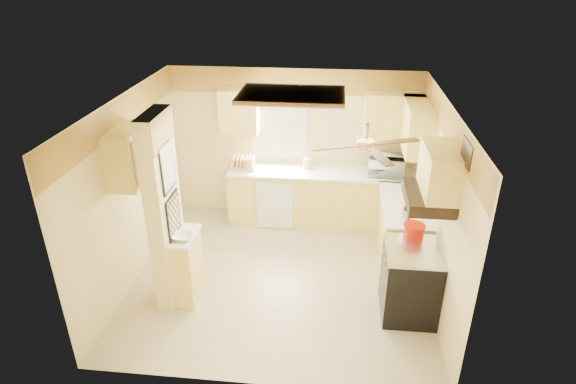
# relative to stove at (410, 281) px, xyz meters

# --- Properties ---
(floor) EXTENTS (4.00, 4.00, 0.00)m
(floor) POSITION_rel_stove_xyz_m (-1.67, 0.55, -0.46)
(floor) COLOR tan
(floor) RESTS_ON ground
(ceiling) EXTENTS (4.00, 4.00, 0.00)m
(ceiling) POSITION_rel_stove_xyz_m (-1.67, 0.55, 2.04)
(ceiling) COLOR white
(ceiling) RESTS_ON wall_back
(wall_back) EXTENTS (4.00, 0.00, 4.00)m
(wall_back) POSITION_rel_stove_xyz_m (-1.67, 2.45, 0.79)
(wall_back) COLOR beige
(wall_back) RESTS_ON floor
(wall_front) EXTENTS (4.00, 0.00, 4.00)m
(wall_front) POSITION_rel_stove_xyz_m (-1.67, -1.35, 0.79)
(wall_front) COLOR beige
(wall_front) RESTS_ON floor
(wall_left) EXTENTS (0.00, 3.80, 3.80)m
(wall_left) POSITION_rel_stove_xyz_m (-3.67, 0.55, 0.79)
(wall_left) COLOR beige
(wall_left) RESTS_ON floor
(wall_right) EXTENTS (0.00, 3.80, 3.80)m
(wall_right) POSITION_rel_stove_xyz_m (0.33, 0.55, 0.79)
(wall_right) COLOR beige
(wall_right) RESTS_ON floor
(wallpaper_border) EXTENTS (4.00, 0.02, 0.40)m
(wallpaper_border) POSITION_rel_stove_xyz_m (-1.67, 2.43, 1.84)
(wallpaper_border) COLOR #F1BA47
(wallpaper_border) RESTS_ON wall_back
(partition_column) EXTENTS (0.20, 0.70, 2.50)m
(partition_column) POSITION_rel_stove_xyz_m (-3.02, 0.00, 0.79)
(partition_column) COLOR beige
(partition_column) RESTS_ON floor
(partition_ledge) EXTENTS (0.25, 0.55, 0.90)m
(partition_ledge) POSITION_rel_stove_xyz_m (-2.80, 0.00, -0.01)
(partition_ledge) COLOR #FBE478
(partition_ledge) RESTS_ON floor
(ledge_top) EXTENTS (0.28, 0.58, 0.04)m
(ledge_top) POSITION_rel_stove_xyz_m (-2.80, 0.00, 0.46)
(ledge_top) COLOR silver
(ledge_top) RESTS_ON partition_ledge
(lower_cabinets_back) EXTENTS (3.00, 0.60, 0.90)m
(lower_cabinets_back) POSITION_rel_stove_xyz_m (-1.17, 2.15, -0.01)
(lower_cabinets_back) COLOR #FBE478
(lower_cabinets_back) RESTS_ON floor
(lower_cabinets_right) EXTENTS (0.60, 1.40, 0.90)m
(lower_cabinets_right) POSITION_rel_stove_xyz_m (0.03, 1.15, -0.01)
(lower_cabinets_right) COLOR #FBE478
(lower_cabinets_right) RESTS_ON floor
(countertop_back) EXTENTS (3.04, 0.64, 0.04)m
(countertop_back) POSITION_rel_stove_xyz_m (-1.17, 2.14, 0.46)
(countertop_back) COLOR silver
(countertop_back) RESTS_ON lower_cabinets_back
(countertop_right) EXTENTS (0.64, 1.44, 0.04)m
(countertop_right) POSITION_rel_stove_xyz_m (0.02, 1.15, 0.46)
(countertop_right) COLOR silver
(countertop_right) RESTS_ON lower_cabinets_right
(dishwasher_panel) EXTENTS (0.58, 0.02, 0.80)m
(dishwasher_panel) POSITION_rel_stove_xyz_m (-1.92, 1.84, -0.03)
(dishwasher_panel) COLOR white
(dishwasher_panel) RESTS_ON lower_cabinets_back
(window) EXTENTS (0.92, 0.02, 1.02)m
(window) POSITION_rel_stove_xyz_m (-1.92, 2.44, 1.09)
(window) COLOR white
(window) RESTS_ON wall_back
(upper_cab_back_left) EXTENTS (0.60, 0.35, 0.70)m
(upper_cab_back_left) POSITION_rel_stove_xyz_m (-2.52, 2.27, 1.39)
(upper_cab_back_left) COLOR #FBE478
(upper_cab_back_left) RESTS_ON wall_back
(upper_cab_back_right) EXTENTS (0.90, 0.35, 0.70)m
(upper_cab_back_right) POSITION_rel_stove_xyz_m (-0.12, 2.27, 1.39)
(upper_cab_back_right) COLOR #FBE478
(upper_cab_back_right) RESTS_ON wall_back
(upper_cab_right) EXTENTS (0.35, 1.00, 0.70)m
(upper_cab_right) POSITION_rel_stove_xyz_m (0.16, 1.80, 1.39)
(upper_cab_right) COLOR #FBE478
(upper_cab_right) RESTS_ON wall_right
(upper_cab_left_wall) EXTENTS (0.35, 0.75, 0.70)m
(upper_cab_left_wall) POSITION_rel_stove_xyz_m (-3.49, 0.30, 1.39)
(upper_cab_left_wall) COLOR #FBE478
(upper_cab_left_wall) RESTS_ON wall_left
(upper_cab_over_stove) EXTENTS (0.35, 0.76, 0.52)m
(upper_cab_over_stove) POSITION_rel_stove_xyz_m (0.16, 0.00, 1.49)
(upper_cab_over_stove) COLOR #FBE478
(upper_cab_over_stove) RESTS_ON wall_right
(stove) EXTENTS (0.68, 0.77, 0.92)m
(stove) POSITION_rel_stove_xyz_m (0.00, 0.00, 0.00)
(stove) COLOR black
(stove) RESTS_ON floor
(range_hood) EXTENTS (0.50, 0.76, 0.14)m
(range_hood) POSITION_rel_stove_xyz_m (0.07, 0.00, 1.16)
(range_hood) COLOR black
(range_hood) RESTS_ON upper_cab_over_stove
(poster_menu) EXTENTS (0.02, 0.42, 0.57)m
(poster_menu) POSITION_rel_stove_xyz_m (-2.91, 0.00, 1.39)
(poster_menu) COLOR black
(poster_menu) RESTS_ON partition_column
(poster_nashville) EXTENTS (0.02, 0.42, 0.57)m
(poster_nashville) POSITION_rel_stove_xyz_m (-2.91, 0.00, 0.74)
(poster_nashville) COLOR black
(poster_nashville) RESTS_ON partition_column
(ceiling_light_panel) EXTENTS (1.35, 0.95, 0.06)m
(ceiling_light_panel) POSITION_rel_stove_xyz_m (-1.57, 1.05, 2.00)
(ceiling_light_panel) COLOR brown
(ceiling_light_panel) RESTS_ON ceiling
(ceiling_fan) EXTENTS (1.15, 1.15, 0.26)m
(ceiling_fan) POSITION_rel_stove_xyz_m (-0.67, -0.15, 1.83)
(ceiling_fan) COLOR gold
(ceiling_fan) RESTS_ON ceiling
(vent_grate) EXTENTS (0.02, 0.40, 0.25)m
(vent_grate) POSITION_rel_stove_xyz_m (0.31, -0.35, 1.84)
(vent_grate) COLOR black
(vent_grate) RESTS_ON wall_right
(microwave) EXTENTS (0.60, 0.44, 0.31)m
(microwave) POSITION_rel_stove_xyz_m (-0.17, 2.12, 0.64)
(microwave) COLOR white
(microwave) RESTS_ON countertop_back
(bowl) EXTENTS (0.27, 0.27, 0.06)m
(bowl) POSITION_rel_stove_xyz_m (-2.79, -0.09, 0.51)
(bowl) COLOR white
(bowl) RESTS_ON ledge_top
(dutch_oven) EXTENTS (0.26, 0.26, 0.18)m
(dutch_oven) POSITION_rel_stove_xyz_m (0.03, 0.29, 0.54)
(dutch_oven) COLOR #AB1300
(dutch_oven) RESTS_ON stove
(kettle) EXTENTS (0.16, 0.16, 0.25)m
(kettle) POSITION_rel_stove_xyz_m (-0.03, 0.58, 0.60)
(kettle) COLOR silver
(kettle) RESTS_ON countertop_right
(dish_rack) EXTENTS (0.36, 0.27, 0.21)m
(dish_rack) POSITION_rel_stove_xyz_m (-2.45, 2.12, 0.55)
(dish_rack) COLOR tan
(dish_rack) RESTS_ON countertop_back
(utensil_crock) EXTENTS (0.12, 0.12, 0.25)m
(utensil_crock) POSITION_rel_stove_xyz_m (-1.43, 2.26, 0.56)
(utensil_crock) COLOR white
(utensil_crock) RESTS_ON countertop_back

